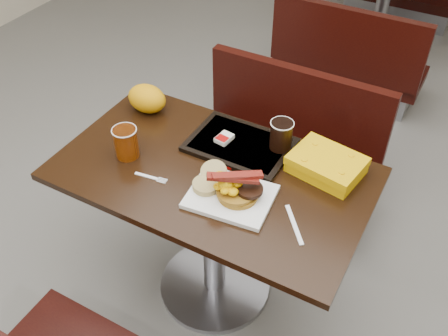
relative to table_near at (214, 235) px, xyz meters
The scene contains 22 objects.
floor 0.38m from the table_near, ahead, with size 6.00×7.00×0.01m, color slate.
table_near is the anchor object (origin of this frame).
bench_near_n 0.70m from the table_near, 90.00° to the left, with size 1.00×0.46×0.72m, color black, non-canonical shape.
table_far 2.60m from the table_near, 90.00° to the left, with size 1.20×0.70×0.75m, color black, non-canonical shape.
bench_far_s 1.90m from the table_near, 90.00° to the left, with size 1.00×0.46×0.72m, color black, non-canonical shape.
platter 0.42m from the table_near, 36.53° to the right, with size 0.30×0.23×0.02m, color white.
pancake_stack 0.45m from the table_near, 29.78° to the right, with size 0.15×0.15×0.03m, color #9D6C1A.
sausage_patty 0.48m from the table_near, 20.64° to the right, with size 0.10×0.10×0.01m, color black.
scrambled_eggs 0.48m from the table_near, 42.14° to the right, with size 0.10×0.09×0.05m, color #FFAD05.
bacon_strips 0.51m from the table_near, 35.21° to the right, with size 0.18×0.08×0.01m, color #490507, non-canonical shape.
muffin_bottom 0.42m from the table_near, 72.25° to the right, with size 0.10×0.10×0.02m, color tan.
muffin_top 0.42m from the table_near, 54.75° to the right, with size 0.10×0.10×0.02m, color tan.
coffee_cup_near 0.56m from the table_near, 166.60° to the right, with size 0.09×0.09×0.13m, color #943D05.
fork 0.45m from the table_near, 144.11° to the right, with size 0.13×0.02×0.00m, color white, non-canonical shape.
knife 0.55m from the table_near, 15.28° to the right, with size 0.18×0.02×0.00m, color white.
condiment_syrup 0.39m from the table_near, 120.51° to the left, with size 0.04×0.03×0.01m, color #A35607.
condiment_ketchup 0.39m from the table_near, 43.10° to the left, with size 0.04×0.03×0.01m, color #8C0504.
tray 0.43m from the table_near, 82.49° to the left, with size 0.40×0.29×0.02m, color black.
hashbrown_sleeve_left 0.44m from the table_near, 103.72° to the left, with size 0.05×0.07×0.02m, color silver.
coffee_cup_far 0.54m from the table_near, 53.19° to the left, with size 0.09×0.09×0.12m, color black.
clamshell 0.60m from the table_near, 28.35° to the left, with size 0.26×0.20×0.07m, color #DFA403.
paper_bag 0.66m from the table_near, 154.78° to the left, with size 0.18×0.13×0.12m, color #CE8E06.
Camera 1 is at (0.73, -1.24, 2.06)m, focal length 40.78 mm.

